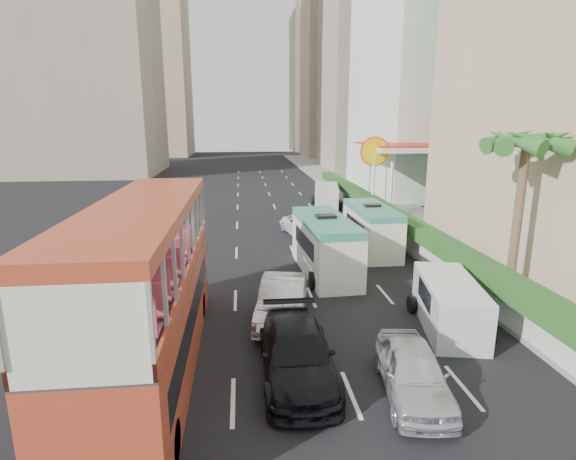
{
  "coord_description": "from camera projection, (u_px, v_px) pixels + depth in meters",
  "views": [
    {
      "loc": [
        -3.24,
        -12.59,
        7.24
      ],
      "look_at": [
        -1.5,
        4.0,
        3.2
      ],
      "focal_mm": 28.0,
      "sensor_mm": 36.0,
      "label": 1
    }
  ],
  "objects": [
    {
      "name": "ground_plane",
      "position": [
        348.0,
        356.0,
        14.2
      ],
      "size": [
        200.0,
        200.0,
        0.0
      ],
      "primitive_type": "plane",
      "color": "black",
      "rests_on": "ground"
    },
    {
      "name": "double_decker_bus",
      "position": [
        148.0,
        289.0,
        12.99
      ],
      "size": [
        2.5,
        11.0,
        5.06
      ],
      "primitive_type": "cube",
      "color": "#B53F23",
      "rests_on": "ground"
    },
    {
      "name": "car_silver_lane_a",
      "position": [
        283.0,
        319.0,
        16.92
      ],
      "size": [
        2.46,
        4.86,
        1.53
      ],
      "primitive_type": "imported",
      "rotation": [
        0.0,
        0.0,
        -0.19
      ],
      "color": "silver",
      "rests_on": "ground"
    },
    {
      "name": "car_silver_lane_b",
      "position": [
        411.0,
        394.0,
        12.23
      ],
      "size": [
        2.15,
        4.23,
        1.38
      ],
      "primitive_type": "imported",
      "rotation": [
        0.0,
        0.0,
        -0.13
      ],
      "color": "silver",
      "rests_on": "ground"
    },
    {
      "name": "car_black",
      "position": [
        297.0,
        376.0,
        13.1
      ],
      "size": [
        2.1,
        5.08,
        1.47
      ],
      "primitive_type": "imported",
      "rotation": [
        0.0,
        0.0,
        -0.01
      ],
      "color": "black",
      "rests_on": "ground"
    },
    {
      "name": "van_asset",
      "position": [
        305.0,
        236.0,
        29.21
      ],
      "size": [
        2.93,
        4.94,
        1.29
      ],
      "primitive_type": "imported",
      "rotation": [
        0.0,
        0.0,
        0.18
      ],
      "color": "silver",
      "rests_on": "ground"
    },
    {
      "name": "minibus_near",
      "position": [
        325.0,
        246.0,
        21.74
      ],
      "size": [
        2.49,
        6.35,
        2.76
      ],
      "primitive_type": "cube",
      "rotation": [
        0.0,
        0.0,
        0.07
      ],
      "color": "silver",
      "rests_on": "ground"
    },
    {
      "name": "minibus_far",
      "position": [
        371.0,
        229.0,
        25.53
      ],
      "size": [
        1.96,
        5.84,
        2.59
      ],
      "primitive_type": "cube",
      "rotation": [
        0.0,
        0.0,
        0.0
      ],
      "color": "silver",
      "rests_on": "ground"
    },
    {
      "name": "panel_van_near",
      "position": [
        449.0,
        304.0,
        16.04
      ],
      "size": [
        2.59,
        4.66,
        1.76
      ],
      "primitive_type": "cube",
      "rotation": [
        0.0,
        0.0,
        -0.2
      ],
      "color": "silver",
      "rests_on": "ground"
    },
    {
      "name": "panel_van_far",
      "position": [
        326.0,
        196.0,
        38.79
      ],
      "size": [
        2.7,
        5.06,
        1.92
      ],
      "primitive_type": "cube",
      "rotation": [
        0.0,
        0.0,
        -0.17
      ],
      "color": "silver",
      "rests_on": "ground"
    },
    {
      "name": "sidewalk",
      "position": [
        382.0,
        205.0,
        39.26
      ],
      "size": [
        6.0,
        120.0,
        0.18
      ],
      "primitive_type": "cube",
      "color": "#99968C",
      "rests_on": "ground"
    },
    {
      "name": "kerb_wall",
      "position": [
        393.0,
        229.0,
        28.2
      ],
      "size": [
        0.3,
        44.0,
        1.0
      ],
      "primitive_type": "cube",
      "color": "silver",
      "rests_on": "sidewalk"
    },
    {
      "name": "hedge",
      "position": [
        394.0,
        216.0,
        28.0
      ],
      "size": [
        1.1,
        44.0,
        0.7
      ],
      "primitive_type": "cube",
      "color": "#2D6626",
      "rests_on": "kerb_wall"
    },
    {
      "name": "palm_tree",
      "position": [
        517.0,
        220.0,
        18.06
      ],
      "size": [
        0.36,
        0.36,
        6.4
      ],
      "primitive_type": "cylinder",
      "color": "brown",
      "rests_on": "sidewalk"
    },
    {
      "name": "shell_station",
      "position": [
        403.0,
        178.0,
        36.8
      ],
      "size": [
        6.5,
        8.0,
        5.5
      ],
      "primitive_type": "cube",
      "color": "silver",
      "rests_on": "ground"
    },
    {
      "name": "tower_far_a",
      "position": [
        339.0,
        46.0,
        90.01
      ],
      "size": [
        14.0,
        14.0,
        44.0
      ],
      "primitive_type": "cube",
      "color": "tan",
      "rests_on": "ground"
    },
    {
      "name": "tower_far_b",
      "position": [
        320.0,
        69.0,
        111.75
      ],
      "size": [
        14.0,
        14.0,
        40.0
      ],
      "primitive_type": "cube",
      "color": "#A0947E",
      "rests_on": "ground"
    },
    {
      "name": "tower_left_b",
      "position": [
        147.0,
        44.0,
        93.55
      ],
      "size": [
        16.0,
        16.0,
        46.0
      ],
      "primitive_type": "cube",
      "color": "tan",
      "rests_on": "ground"
    }
  ]
}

